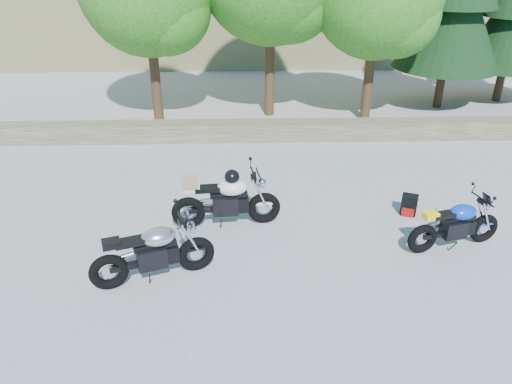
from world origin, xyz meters
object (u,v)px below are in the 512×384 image
white_bike (226,199)px  silver_bike (154,253)px  blue_bike (456,225)px  backpack (409,205)px

white_bike → silver_bike: bearing=-129.1°
white_bike → blue_bike: 4.10m
silver_bike → blue_bike: (5.09, 0.76, -0.05)m
white_bike → blue_bike: bearing=-17.6°
white_bike → backpack: 3.61m
blue_bike → backpack: (-0.42, 1.17, -0.24)m
blue_bike → backpack: blue_bike is taller
blue_bike → backpack: size_ratio=4.33×
silver_bike → backpack: size_ratio=4.72×
silver_bike → white_bike: bearing=37.1°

